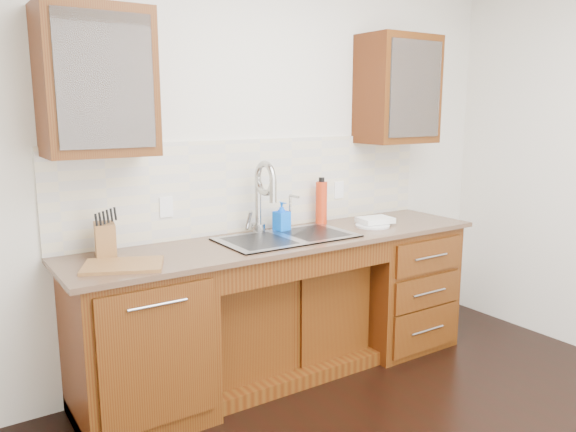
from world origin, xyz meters
TOP-DOWN VIEW (x-y plane):
  - wall_back at (0.00, 1.80)m, footprint 4.00×0.10m
  - base_cabinet_left at (-0.95, 1.44)m, footprint 0.70×0.62m
  - base_cabinet_center at (0.00, 1.53)m, footprint 1.20×0.44m
  - base_cabinet_right at (0.95, 1.44)m, footprint 0.70×0.62m
  - countertop at (0.00, 1.43)m, footprint 2.70×0.65m
  - backsplash at (0.00, 1.74)m, footprint 2.70×0.02m
  - sink at (0.00, 1.41)m, footprint 0.84×0.46m
  - faucet at (-0.07, 1.64)m, footprint 0.04×0.04m
  - filter_tap at (0.18, 1.65)m, footprint 0.02×0.02m
  - upper_cabinet_left at (-1.05, 1.58)m, footprint 0.55×0.34m
  - upper_cabinet_right at (1.05, 1.58)m, footprint 0.55×0.34m
  - outlet_left at (-0.65, 1.73)m, footprint 0.08×0.01m
  - outlet_right at (0.65, 1.73)m, footprint 0.08×0.01m
  - soap_bottle at (0.08, 1.59)m, footprint 0.10×0.10m
  - water_bottle at (0.43, 1.64)m, footprint 0.08×0.08m
  - plate at (0.67, 1.38)m, footprint 0.28×0.28m
  - dish_towel at (0.73, 1.42)m, footprint 0.25×0.19m
  - knife_block at (-1.06, 1.57)m, footprint 0.13×0.18m
  - cutting_board at (-1.04, 1.33)m, footprint 0.46×0.40m
  - cup_left_a at (-1.18, 1.58)m, footprint 0.11×0.11m
  - cup_left_b at (-0.99, 1.58)m, footprint 0.14×0.14m
  - cup_right_a at (0.98, 1.58)m, footprint 0.16×0.16m
  - cup_right_b at (1.10, 1.58)m, footprint 0.14×0.14m

SIDE VIEW (x-z plane):
  - base_cabinet_center at x=0.00m, z-range 0.00..0.70m
  - base_cabinet_left at x=-0.95m, z-range 0.00..0.88m
  - base_cabinet_right at x=0.95m, z-range 0.00..0.88m
  - sink at x=0.00m, z-range 0.73..0.92m
  - countertop at x=0.00m, z-range 0.88..0.91m
  - plate at x=0.67m, z-range 0.91..0.92m
  - cutting_board at x=-1.04m, z-range 0.91..0.93m
  - dish_towel at x=0.73m, z-range 0.93..0.96m
  - knife_block at x=-1.06m, z-range 0.91..1.10m
  - soap_bottle at x=0.08m, z-range 0.91..1.10m
  - filter_tap at x=0.18m, z-range 0.91..1.15m
  - water_bottle at x=0.43m, z-range 0.91..1.20m
  - faucet at x=-0.07m, z-range 0.91..1.31m
  - outlet_left at x=-0.65m, z-range 1.06..1.18m
  - outlet_right at x=0.65m, z-range 1.06..1.18m
  - backsplash at x=0.00m, z-range 0.91..1.50m
  - wall_back at x=0.00m, z-range 0.00..2.70m
  - cup_left_a at x=-1.18m, z-range 1.72..1.81m
  - cup_right_a at x=0.98m, z-range 1.72..1.82m
  - cup_right_b at x=1.10m, z-range 1.72..1.83m
  - cup_left_b at x=-0.99m, z-range 1.72..1.83m
  - upper_cabinet_left at x=-1.05m, z-range 1.45..2.20m
  - upper_cabinet_right at x=1.05m, z-range 1.45..2.20m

